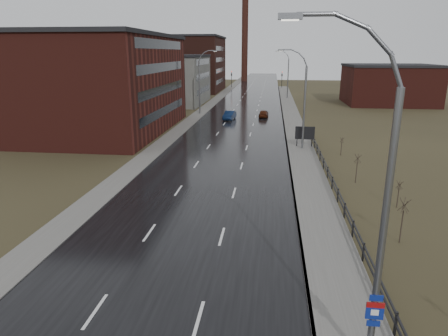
% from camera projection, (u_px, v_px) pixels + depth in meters
% --- Properties ---
extents(road, '(14.00, 300.00, 0.06)m').
position_uv_depth(road, '(242.00, 117.00, 70.64)').
color(road, black).
rests_on(road, ground).
extents(sidewalk_right, '(3.20, 180.00, 0.18)m').
position_uv_depth(sidewalk_right, '(301.00, 151.00, 45.80)').
color(sidewalk_right, '#595651').
rests_on(sidewalk_right, ground).
extents(curb_right, '(0.16, 180.00, 0.18)m').
position_uv_depth(curb_right, '(288.00, 150.00, 45.98)').
color(curb_right, slate).
rests_on(curb_right, ground).
extents(sidewalk_left, '(2.40, 260.00, 0.12)m').
position_uv_depth(sidewalk_left, '(197.00, 116.00, 71.56)').
color(sidewalk_left, '#595651').
rests_on(sidewalk_left, ground).
extents(warehouse_near, '(22.44, 28.56, 13.50)m').
position_uv_depth(warehouse_near, '(88.00, 83.00, 56.84)').
color(warehouse_near, '#471914').
rests_on(warehouse_near, ground).
extents(warehouse_mid, '(16.32, 20.40, 10.50)m').
position_uv_depth(warehouse_mid, '(168.00, 79.00, 88.39)').
color(warehouse_mid, slate).
rests_on(warehouse_mid, ground).
extents(warehouse_far, '(26.52, 24.48, 15.50)m').
position_uv_depth(warehouse_far, '(177.00, 64.00, 116.86)').
color(warehouse_far, '#331611').
rests_on(warehouse_far, ground).
extents(building_right, '(18.36, 16.32, 8.50)m').
position_uv_depth(building_right, '(389.00, 84.00, 86.99)').
color(building_right, '#471914').
rests_on(building_right, ground).
extents(smokestack, '(2.70, 2.70, 30.70)m').
position_uv_depth(smokestack, '(245.00, 40.00, 152.82)').
color(smokestack, '#331611').
rests_on(smokestack, ground).
extents(streetlight_main, '(3.91, 0.29, 12.11)m').
position_uv_depth(streetlight_main, '(375.00, 213.00, 12.68)').
color(streetlight_main, slate).
rests_on(streetlight_main, ground).
extents(streetlight_right_mid, '(3.36, 0.28, 11.35)m').
position_uv_depth(streetlight_right_mid, '(302.00, 99.00, 45.16)').
color(streetlight_right_mid, slate).
rests_on(streetlight_right_mid, ground).
extents(streetlight_left, '(3.36, 0.28, 11.35)m').
position_uv_depth(streetlight_left, '(201.00, 82.00, 71.80)').
color(streetlight_left, slate).
rests_on(streetlight_left, ground).
extents(streetlight_right_far, '(3.36, 0.28, 11.35)m').
position_uv_depth(streetlight_right_far, '(287.00, 74.00, 96.65)').
color(streetlight_right_far, slate).
rests_on(streetlight_right_far, ground).
extents(guardrail, '(0.10, 53.05, 1.10)m').
position_uv_depth(guardrail, '(339.00, 196.00, 29.52)').
color(guardrail, black).
rests_on(guardrail, ground).
extents(shrub_c, '(0.66, 0.70, 2.80)m').
position_uv_depth(shrub_c, '(402.00, 220.00, 23.52)').
color(shrub_c, '#382D23').
rests_on(shrub_c, ground).
extents(shrub_d, '(0.49, 0.52, 2.05)m').
position_uv_depth(shrub_d, '(398.00, 194.00, 29.02)').
color(shrub_d, '#382D23').
rests_on(shrub_d, ground).
extents(shrub_e, '(0.60, 0.64, 2.56)m').
position_uv_depth(shrub_e, '(357.00, 168.00, 34.52)').
color(shrub_e, '#382D23').
rests_on(shrub_e, ground).
extents(shrub_f, '(0.48, 0.51, 2.03)m').
position_uv_depth(shrub_f, '(341.00, 146.00, 43.87)').
color(shrub_f, '#382D23').
rests_on(shrub_f, ground).
extents(billboard, '(2.27, 0.17, 2.58)m').
position_uv_depth(billboard, '(305.00, 134.00, 47.15)').
color(billboard, black).
rests_on(billboard, ground).
extents(traffic_light_left, '(0.58, 2.73, 5.30)m').
position_uv_depth(traffic_light_left, '(232.00, 73.00, 127.48)').
color(traffic_light_left, black).
rests_on(traffic_light_left, ground).
extents(traffic_light_right, '(0.58, 2.73, 5.30)m').
position_uv_depth(traffic_light_right, '(282.00, 73.00, 125.66)').
color(traffic_light_right, black).
rests_on(traffic_light_right, ground).
extents(car_near, '(2.00, 4.48, 1.43)m').
position_uv_depth(car_near, '(230.00, 116.00, 67.16)').
color(car_near, '#0C1C3C').
rests_on(car_near, ground).
extents(car_far, '(1.75, 3.88, 1.29)m').
position_uv_depth(car_far, '(264.00, 114.00, 69.68)').
color(car_far, '#491C0C').
rests_on(car_far, ground).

